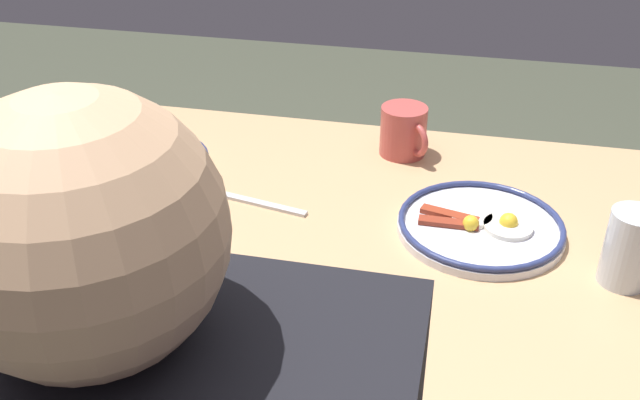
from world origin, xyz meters
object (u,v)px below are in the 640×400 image
at_px(coffee_mug, 404,131).
at_px(drinking_glass, 628,252).
at_px(paper_napkin, 354,337).
at_px(tea_spoon, 237,197).
at_px(plate_far_companion, 155,249).
at_px(plate_center_pancakes, 481,226).
at_px(plate_near_main, 147,161).

distance_m(coffee_mug, drinking_glass, 0.50).
xyz_separation_m(coffee_mug, paper_napkin, (-0.00, 0.55, -0.05)).
bearing_deg(tea_spoon, plate_far_companion, 72.05).
xyz_separation_m(plate_center_pancakes, coffee_mug, (0.16, -0.25, 0.04)).
xyz_separation_m(plate_far_companion, paper_napkin, (-0.33, 0.11, -0.02)).
xyz_separation_m(drinking_glass, paper_napkin, (0.36, 0.21, -0.05)).
relative_size(coffee_mug, paper_napkin, 0.72).
relative_size(plate_near_main, drinking_glass, 1.95).
xyz_separation_m(plate_center_pancakes, plate_far_companion, (0.48, 0.19, 0.01)).
relative_size(plate_center_pancakes, paper_napkin, 1.80).
bearing_deg(coffee_mug, plate_far_companion, 53.37).
relative_size(paper_napkin, tea_spoon, 0.73).
bearing_deg(tea_spoon, plate_center_pancakes, 178.12).
distance_m(plate_near_main, coffee_mug, 0.49).
distance_m(plate_far_companion, drinking_glass, 0.70).
bearing_deg(plate_center_pancakes, plate_far_companion, 21.03).
bearing_deg(plate_near_main, paper_napkin, 140.31).
relative_size(plate_near_main, paper_napkin, 1.52).
distance_m(drinking_glass, tea_spoon, 0.64).
relative_size(plate_far_companion, coffee_mug, 1.98).
relative_size(plate_center_pancakes, drinking_glass, 2.30).
xyz_separation_m(plate_near_main, paper_napkin, (-0.47, 0.39, -0.01)).
bearing_deg(plate_far_companion, plate_center_pancakes, -158.97).
height_order(plate_near_main, tea_spoon, plate_near_main).
height_order(plate_far_companion, drinking_glass, drinking_glass).
xyz_separation_m(drinking_glass, tea_spoon, (0.63, -0.10, -0.05)).
xyz_separation_m(plate_far_companion, coffee_mug, (-0.33, -0.44, 0.03)).
xyz_separation_m(plate_center_pancakes, drinking_glass, (-0.21, 0.09, 0.04)).
xyz_separation_m(paper_napkin, tea_spoon, (0.26, -0.31, 0.00)).
relative_size(plate_far_companion, paper_napkin, 1.42).
relative_size(plate_far_companion, tea_spoon, 1.04).
distance_m(plate_near_main, drinking_glass, 0.85).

